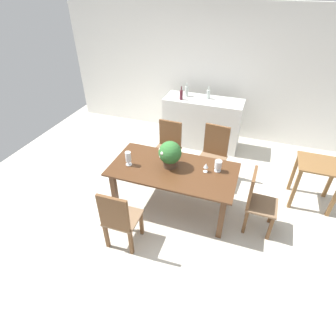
{
  "coord_description": "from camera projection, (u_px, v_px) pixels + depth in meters",
  "views": [
    {
      "loc": [
        0.94,
        -2.95,
        2.98
      ],
      "look_at": [
        -0.1,
        0.02,
        0.68
      ],
      "focal_mm": 28.8,
      "sensor_mm": 36.0,
      "label": 1
    }
  ],
  "objects": [
    {
      "name": "chair_near_left",
      "position": [
        119.0,
        218.0,
        3.33
      ],
      "size": [
        0.43,
        0.42,
        0.94
      ],
      "rotation": [
        0.0,
        0.0,
        3.16
      ],
      "color": "brown",
      "rests_on": "ground"
    },
    {
      "name": "wine_bottle_tall",
      "position": [
        187.0,
        91.0,
        5.26
      ],
      "size": [
        0.07,
        0.07,
        0.25
      ],
      "color": "#B2BFB7",
      "rests_on": "kitchen_counter"
    },
    {
      "name": "back_wall",
      "position": [
        214.0,
        74.0,
        5.47
      ],
      "size": [
        6.4,
        0.1,
        2.6
      ],
      "primitive_type": "cube",
      "color": "white",
      "rests_on": "ground"
    },
    {
      "name": "chair_foot_end",
      "position": [
        256.0,
        199.0,
        3.62
      ],
      "size": [
        0.41,
        0.42,
        0.92
      ],
      "rotation": [
        0.0,
        0.0,
        1.54
      ],
      "color": "brown",
      "rests_on": "ground"
    },
    {
      "name": "dining_table",
      "position": [
        173.0,
        175.0,
        3.86
      ],
      "size": [
        1.79,
        0.9,
        0.73
      ],
      "color": "#4C2D19",
      "rests_on": "ground"
    },
    {
      "name": "chair_far_left",
      "position": [
        168.0,
        145.0,
        4.74
      ],
      "size": [
        0.45,
        0.47,
        0.92
      ],
      "rotation": [
        0.0,
        0.0,
        -0.03
      ],
      "color": "brown",
      "rests_on": "ground"
    },
    {
      "name": "wine_bottle_amber",
      "position": [
        181.0,
        95.0,
        5.12
      ],
      "size": [
        0.06,
        0.06,
        0.25
      ],
      "color": "#511E28",
      "rests_on": "kitchen_counter"
    },
    {
      "name": "kitchen_counter",
      "position": [
        202.0,
        123.0,
        5.47
      ],
      "size": [
        1.52,
        0.55,
        0.99
      ],
      "primitive_type": "cube",
      "color": "silver",
      "rests_on": "ground"
    },
    {
      "name": "wine_glass",
      "position": [
        206.0,
        166.0,
        3.68
      ],
      "size": [
        0.07,
        0.07,
        0.14
      ],
      "color": "silver",
      "rests_on": "dining_table"
    },
    {
      "name": "wine_bottle_dark",
      "position": [
        208.0,
        94.0,
        5.16
      ],
      "size": [
        0.07,
        0.07,
        0.23
      ],
      "color": "#B2BFB7",
      "rests_on": "kitchen_counter"
    },
    {
      "name": "ground_plane",
      "position": [
        173.0,
        205.0,
        4.25
      ],
      "size": [
        7.04,
        7.04,
        0.0
      ],
      "primitive_type": "plane",
      "color": "beige"
    },
    {
      "name": "crystal_vase_left",
      "position": [
        218.0,
        165.0,
        3.7
      ],
      "size": [
        0.1,
        0.1,
        0.17
      ],
      "color": "silver",
      "rests_on": "dining_table"
    },
    {
      "name": "chair_far_right",
      "position": [
        214.0,
        152.0,
        4.51
      ],
      "size": [
        0.49,
        0.47,
        0.98
      ],
      "rotation": [
        0.0,
        0.0,
        -0.09
      ],
      "color": "brown",
      "rests_on": "ground"
    },
    {
      "name": "crystal_vase_center_near",
      "position": [
        128.0,
        158.0,
        3.8
      ],
      "size": [
        0.09,
        0.09,
        0.21
      ],
      "color": "silver",
      "rests_on": "dining_table"
    },
    {
      "name": "flower_centerpiece",
      "position": [
        170.0,
        154.0,
        3.72
      ],
      "size": [
        0.32,
        0.32,
        0.39
      ],
      "color": "#4C3828",
      "rests_on": "dining_table"
    },
    {
      "name": "side_table",
      "position": [
        317.0,
        174.0,
        3.99
      ],
      "size": [
        0.62,
        0.54,
        0.74
      ],
      "color": "brown",
      "rests_on": "ground"
    }
  ]
}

